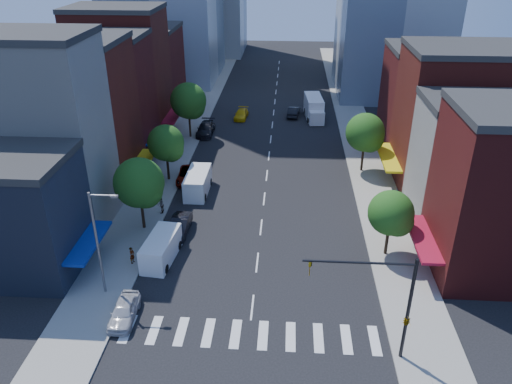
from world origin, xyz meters
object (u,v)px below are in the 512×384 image
Objects in this scene: traffic_car_far at (318,101)px; box_truck at (314,108)px; parked_car_second at (180,226)px; parked_car_front at (124,311)px; taxi at (241,114)px; parked_car_rear at (206,129)px; cargo_van_near at (161,249)px; traffic_car_oncoming at (294,112)px; parked_car_third at (188,175)px; pedestrian_near at (132,255)px; pedestrian_far at (161,205)px; cargo_van_far at (197,183)px.

box_truck is at bearing 81.68° from traffic_car_far.
parked_car_second is 1.06× the size of traffic_car_far.
taxi is (4.49, 46.68, -0.07)m from parked_car_front.
parked_car_rear is at bearing -157.20° from box_truck.
cargo_van_near is 42.26m from traffic_car_oncoming.
parked_car_rear is at bearing 88.05° from parked_car_front.
parked_car_third is at bearing 61.38° from traffic_car_far.
traffic_car_oncoming reaches higher than taxi.
parked_car_second is 0.91× the size of parked_car_third.
traffic_car_far is (12.33, 7.47, 0.09)m from taxi.
pedestrian_far is (0.40, 8.92, 0.09)m from pedestrian_near.
parked_car_third is 0.63× the size of box_truck.
parked_car_front is 49.95m from traffic_car_oncoming.
pedestrian_far reaches higher than taxi.
parked_car_front reaches higher than taxi.
cargo_van_far reaches higher than parked_car_front.
parked_car_third is 28.54m from box_truck.
taxi is (2.79, 34.29, -0.11)m from parked_car_second.
traffic_car_far is 2.85× the size of pedestrian_near.
parked_car_third is 16.14m from cargo_van_near.
pedestrian_near is at bearing 68.77° from traffic_car_far.
cargo_van_near is 1.22× the size of traffic_car_oncoming.
cargo_van_far reaches higher than parked_car_rear.
parked_car_rear reaches higher than traffic_car_oncoming.
pedestrian_near is at bearing -6.39° from pedestrian_far.
parked_car_second is 11.52m from parked_car_third.
pedestrian_far reaches higher than traffic_car_far.
cargo_van_far reaches higher than taxi.
parked_car_front is 50.33m from box_truck.
cargo_van_near is (0.96, -31.63, 0.33)m from parked_car_rear.
parked_car_front is at bearing -94.91° from cargo_van_far.
cargo_van_near is 1.26× the size of traffic_car_far.
cargo_van_far is 1.29× the size of traffic_car_far.
parked_car_second is at bearing -91.45° from cargo_van_far.
traffic_car_oncoming is (11.76, 40.59, -0.38)m from cargo_van_near.
parked_car_rear is 1.22× the size of traffic_car_oncoming.
box_truck is 4.69× the size of pedestrian_far.
parked_car_second is 2.69× the size of pedestrian_far.
cargo_van_far is 25.98m from taxi.
parked_car_front is 0.77× the size of cargo_van_near.
parked_car_third is 23.22m from taxi.
traffic_car_far is (14.82, 33.32, -0.45)m from cargo_van_far.
parked_car_front is at bearing 72.64° from traffic_car_far.
parked_car_front is 7.78m from cargo_van_near.
parked_car_rear is at bearing 11.06° from pedestrian_near.
traffic_car_far is at bearing 58.53° from parked_car_third.
traffic_car_oncoming is at bearing 153.26° from pedestrian_far.
parked_car_front is 2.48× the size of pedestrian_far.
box_truck is (15.55, 23.91, 0.82)m from parked_car_third.
parked_car_third is at bearing -88.77° from parked_car_rear.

